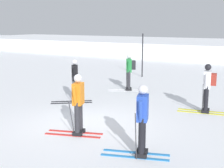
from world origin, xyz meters
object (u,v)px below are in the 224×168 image
at_px(skier_white, 208,86).
at_px(skier_blue, 142,118).
at_px(skier_black, 75,79).
at_px(skier_green, 129,70).
at_px(trail_marker_pole, 142,55).
at_px(skier_orange, 78,103).

distance_m(skier_white, skier_blue, 4.43).
bearing_deg(skier_black, skier_green, 74.27).
height_order(skier_green, skier_blue, same).
xyz_separation_m(skier_green, skier_black, (-0.85, -3.03, -0.04)).
bearing_deg(skier_blue, trail_marker_pole, 114.42).
bearing_deg(skier_white, skier_blue, -95.90).
height_order(skier_white, skier_blue, same).
bearing_deg(skier_black, trail_marker_pole, 91.61).
height_order(skier_green, trail_marker_pole, trail_marker_pole).
bearing_deg(skier_blue, skier_green, 119.12).
relative_size(skier_green, trail_marker_pole, 0.69).
bearing_deg(skier_black, skier_orange, -51.78).
xyz_separation_m(skier_black, trail_marker_pole, (-0.19, 6.77, 0.33)).
relative_size(skier_white, skier_black, 1.00).
xyz_separation_m(skier_orange, skier_black, (-2.26, 2.87, 0.00)).
relative_size(skier_white, trail_marker_pole, 0.69).
relative_size(skier_blue, trail_marker_pole, 0.69).
bearing_deg(skier_orange, skier_blue, -11.24).
relative_size(skier_green, skier_black, 1.00).
relative_size(skier_black, trail_marker_pole, 0.69).
bearing_deg(skier_green, trail_marker_pole, 105.63).
relative_size(skier_green, skier_orange, 1.00).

